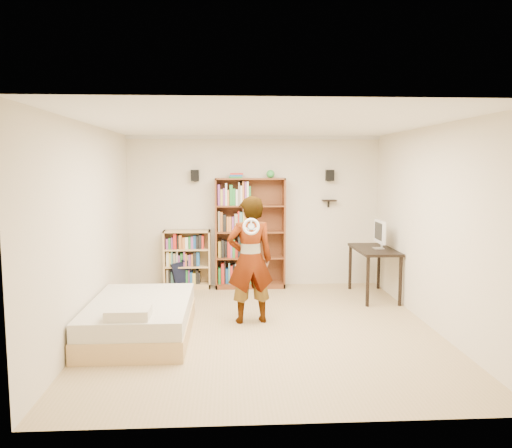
{
  "coord_description": "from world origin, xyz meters",
  "views": [
    {
      "loc": [
        -0.48,
        -6.45,
        2.16
      ],
      "look_at": [
        -0.08,
        0.6,
        1.34
      ],
      "focal_mm": 35.0,
      "sensor_mm": 36.0,
      "label": 1
    }
  ],
  "objects": [
    {
      "name": "tall_bookshelf",
      "position": [
        -0.08,
        2.32,
        0.98
      ],
      "size": [
        1.23,
        0.36,
        1.95
      ],
      "primitive_type": null,
      "color": "brown",
      "rests_on": "ground"
    },
    {
      "name": "computer_desk",
      "position": [
        1.93,
        1.53,
        0.41
      ],
      "size": [
        0.6,
        1.2,
        0.82
      ],
      "primitive_type": null,
      "color": "black",
      "rests_on": "ground"
    },
    {
      "name": "low_bookshelf",
      "position": [
        -1.2,
        2.35,
        0.52
      ],
      "size": [
        0.82,
        0.31,
        1.03
      ],
      "primitive_type": null,
      "color": "tan",
      "rests_on": "ground"
    },
    {
      "name": "imac",
      "position": [
        1.98,
        1.49,
        1.05
      ],
      "size": [
        0.12,
        0.47,
        0.47
      ],
      "primitive_type": null,
      "rotation": [
        0.0,
        0.0,
        0.06
      ],
      "color": "silver",
      "rests_on": "computer_desk"
    },
    {
      "name": "wii_wheel",
      "position": [
        -0.17,
        -0.03,
        1.38
      ],
      "size": [
        0.22,
        0.08,
        0.23
      ],
      "primitive_type": "torus",
      "rotation": [
        1.36,
        0.0,
        0.0
      ],
      "color": "silver",
      "rests_on": "person"
    },
    {
      "name": "ground",
      "position": [
        0.0,
        0.0,
        0.0
      ],
      "size": [
        4.5,
        5.0,
        0.01
      ],
      "primitive_type": "cube",
      "color": "tan",
      "rests_on": "ground"
    },
    {
      "name": "daybed",
      "position": [
        -1.6,
        -0.2,
        0.29
      ],
      "size": [
        1.26,
        1.94,
        0.57
      ],
      "primitive_type": null,
      "color": "beige",
      "rests_on": "ground"
    },
    {
      "name": "speaker_left",
      "position": [
        -1.05,
        2.4,
        2.0
      ],
      "size": [
        0.14,
        0.12,
        0.2
      ],
      "primitive_type": "cube",
      "color": "black",
      "rests_on": "room_shell"
    },
    {
      "name": "navy_bag",
      "position": [
        -1.3,
        2.33,
        0.25
      ],
      "size": [
        0.44,
        0.37,
        0.51
      ],
      "primitive_type": null,
      "rotation": [
        0.0,
        0.0,
        0.42
      ],
      "color": "black",
      "rests_on": "ground"
    },
    {
      "name": "crown_molding",
      "position": [
        0.0,
        0.0,
        2.67
      ],
      "size": [
        4.5,
        5.0,
        0.06
      ],
      "color": "silver",
      "rests_on": "room_shell"
    },
    {
      "name": "wall_shelf",
      "position": [
        1.35,
        2.41,
        1.55
      ],
      "size": [
        0.25,
        0.16,
        0.02
      ],
      "primitive_type": "cube",
      "color": "black",
      "rests_on": "room_shell"
    },
    {
      "name": "person",
      "position": [
        -0.17,
        0.3,
        0.88
      ],
      "size": [
        0.7,
        0.52,
        1.76
      ],
      "primitive_type": "imported",
      "rotation": [
        0.0,
        0.0,
        3.3
      ],
      "color": "black",
      "rests_on": "ground"
    },
    {
      "name": "speaker_right",
      "position": [
        1.35,
        2.4,
        2.0
      ],
      "size": [
        0.14,
        0.12,
        0.2
      ],
      "primitive_type": "cube",
      "color": "black",
      "rests_on": "room_shell"
    },
    {
      "name": "room_shell",
      "position": [
        0.0,
        0.0,
        1.76
      ],
      "size": [
        4.52,
        5.02,
        2.71
      ],
      "color": "beige",
      "rests_on": "ground"
    }
  ]
}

